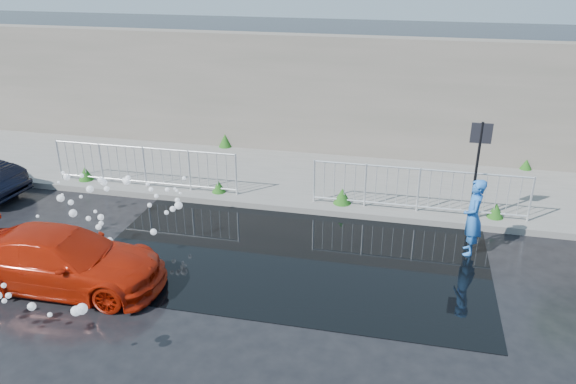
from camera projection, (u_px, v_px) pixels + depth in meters
name	position (u px, v px, depth m)	size (l,w,h in m)	color
ground	(258.00, 274.00, 11.11)	(90.00, 90.00, 0.00)	black
pavement	(307.00, 178.00, 15.55)	(30.00, 4.00, 0.15)	#61615C
curb	(291.00, 208.00, 13.76)	(30.00, 0.25, 0.16)	#61615C
retaining_wall	(321.00, 95.00, 16.80)	(30.00, 0.60, 3.50)	#5E594F
puddle	(294.00, 252.00, 11.90)	(8.00, 5.00, 0.01)	black
sign_post	(478.00, 156.00, 12.35)	(0.45, 0.06, 2.50)	black
railing_left	(144.00, 165.00, 14.62)	(5.05, 0.05, 1.10)	silver
railing_right	(419.00, 188.00, 13.21)	(5.05, 0.05, 1.10)	silver
weeds	(292.00, 175.00, 15.09)	(12.17, 3.93, 0.42)	#124412
water_spray	(89.00, 222.00, 11.47)	(3.57, 5.41, 1.01)	white
red_car	(63.00, 260.00, 10.51)	(1.57, 3.87, 1.12)	#A31906
person	(473.00, 217.00, 11.56)	(0.61, 0.40, 1.66)	blue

